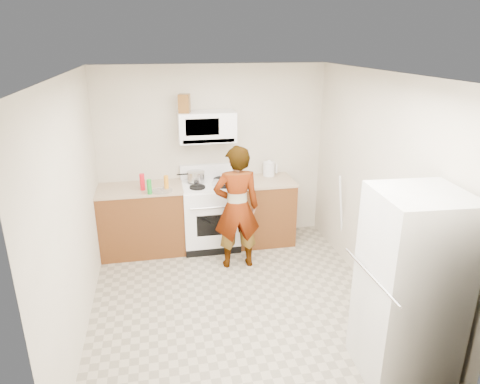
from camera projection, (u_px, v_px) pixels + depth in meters
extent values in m
plane|color=gray|center=(237.00, 302.00, 4.84)|extent=(3.60, 3.60, 0.00)
cube|color=beige|center=(213.00, 155.00, 6.07)|extent=(3.20, 0.02, 2.50)
cube|color=beige|center=(378.00, 189.00, 4.71)|extent=(0.02, 3.60, 2.50)
cube|color=brown|center=(142.00, 221.00, 5.87)|extent=(1.12, 0.62, 0.90)
cube|color=tan|center=(140.00, 189.00, 5.71)|extent=(1.14, 0.64, 0.03)
cube|color=brown|center=(264.00, 212.00, 6.19)|extent=(0.80, 0.62, 0.90)
cube|color=tan|center=(264.00, 181.00, 6.03)|extent=(0.82, 0.64, 0.03)
cube|color=white|center=(210.00, 216.00, 6.03)|extent=(0.76, 0.65, 0.90)
cube|color=white|center=(210.00, 185.00, 5.87)|extent=(0.76, 0.62, 0.03)
cube|color=white|center=(207.00, 171.00, 6.10)|extent=(0.76, 0.08, 0.20)
cube|color=white|center=(207.00, 126.00, 5.73)|extent=(0.76, 0.38, 0.40)
imported|color=tan|center=(237.00, 208.00, 5.37)|extent=(0.59, 0.39, 1.61)
cube|color=silver|center=(409.00, 288.00, 3.56)|extent=(0.74, 0.74, 1.70)
cylinder|color=silver|center=(269.00, 169.00, 6.18)|extent=(0.19, 0.19, 0.20)
cube|color=brown|center=(184.00, 103.00, 5.52)|extent=(0.17, 0.17, 0.24)
cylinder|color=silver|center=(196.00, 177.00, 5.89)|extent=(0.25, 0.25, 0.13)
cube|color=white|center=(222.00, 183.00, 5.84)|extent=(0.29, 0.24, 0.05)
cylinder|color=red|center=(142.00, 182.00, 5.59)|extent=(0.07, 0.07, 0.22)
cylinder|color=orange|center=(166.00, 182.00, 5.63)|extent=(0.08, 0.08, 0.18)
cylinder|color=#188726|center=(149.00, 187.00, 5.45)|extent=(0.07, 0.07, 0.19)
cylinder|color=silver|center=(162.00, 191.00, 5.57)|extent=(0.33, 0.33, 0.01)
cylinder|color=white|center=(341.00, 216.00, 5.68)|extent=(0.22, 0.16, 1.17)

